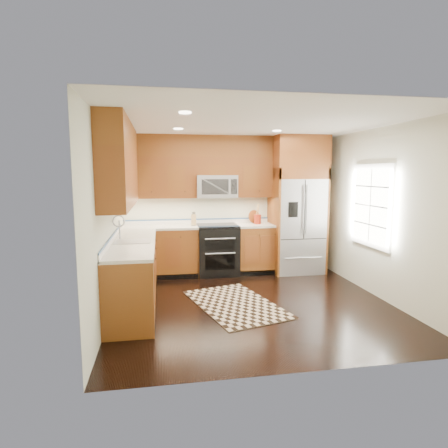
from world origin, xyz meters
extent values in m
plane|color=black|center=(0.00, 0.00, 0.00)|extent=(4.00, 4.00, 0.00)
cube|color=silver|center=(0.00, 2.00, 1.30)|extent=(4.00, 0.02, 2.60)
cube|color=silver|center=(-2.00, 0.00, 1.30)|extent=(0.02, 4.00, 2.60)
cube|color=silver|center=(2.00, 0.00, 1.30)|extent=(0.02, 4.00, 2.60)
cube|color=white|center=(1.98, 0.20, 1.40)|extent=(0.04, 1.10, 1.30)
cube|color=white|center=(1.97, 0.20, 1.40)|extent=(0.02, 0.95, 1.15)
cube|color=brown|center=(-1.31, 1.70, 0.45)|extent=(1.37, 0.60, 0.90)
cube|color=brown|center=(0.49, 1.70, 0.45)|extent=(0.72, 0.60, 0.90)
cube|color=brown|center=(-1.70, 0.20, 0.45)|extent=(0.60, 2.40, 0.90)
cube|color=beige|center=(-0.57, 1.70, 0.92)|extent=(2.85, 0.62, 0.04)
cube|color=beige|center=(-1.70, 0.20, 0.92)|extent=(0.62, 2.40, 0.04)
cube|color=brown|center=(-0.57, 1.83, 1.83)|extent=(2.85, 0.33, 0.75)
cube|color=brown|center=(-1.83, 0.20, 1.83)|extent=(0.33, 2.40, 0.75)
cube|color=brown|center=(-0.57, 1.83, 2.40)|extent=(2.85, 0.33, 0.40)
cube|color=brown|center=(-1.83, 0.20, 2.40)|extent=(0.33, 2.40, 0.40)
cube|color=black|center=(-0.25, 1.67, 0.46)|extent=(0.76, 0.64, 0.92)
cube|color=black|center=(-0.25, 1.67, 0.94)|extent=(0.76, 0.60, 0.02)
cube|color=black|center=(-0.25, 1.35, 0.62)|extent=(0.55, 0.01, 0.18)
cube|color=black|center=(-0.25, 1.35, 0.30)|extent=(0.55, 0.01, 0.28)
cylinder|color=#B2B2B7|center=(-0.25, 1.33, 0.74)|extent=(0.55, 0.02, 0.02)
cylinder|color=#B2B2B7|center=(-0.25, 1.33, 0.47)|extent=(0.55, 0.02, 0.02)
cube|color=#B2B2B7|center=(-0.25, 1.80, 1.66)|extent=(0.76, 0.40, 0.42)
cube|color=black|center=(-0.30, 1.60, 1.66)|extent=(0.50, 0.01, 0.28)
cube|color=#B2B2B7|center=(1.30, 1.63, 0.90)|extent=(0.90, 0.74, 1.80)
cube|color=black|center=(1.30, 1.26, 1.25)|extent=(0.01, 0.01, 1.08)
cube|color=black|center=(1.08, 1.25, 1.25)|extent=(0.18, 0.01, 0.28)
cube|color=brown|center=(0.83, 1.63, 1.00)|extent=(0.04, 0.74, 2.00)
cube|color=brown|center=(1.77, 1.63, 1.00)|extent=(0.04, 0.74, 2.00)
cube|color=brown|center=(1.30, 1.63, 2.20)|extent=(0.98, 0.74, 0.80)
cube|color=#B2B2B7|center=(-1.70, 0.20, 0.95)|extent=(0.50, 0.42, 0.02)
cylinder|color=#B2B2B7|center=(-1.90, 0.42, 1.08)|extent=(0.02, 0.02, 0.28)
torus|color=#B2B2B7|center=(-1.90, 0.34, 1.22)|extent=(0.18, 0.02, 0.18)
cube|color=black|center=(-0.25, -0.03, 0.01)|extent=(1.44, 1.92, 0.01)
cube|color=tan|center=(-0.69, 1.73, 1.04)|extent=(0.10, 0.14, 0.20)
cylinder|color=#A02813|center=(0.54, 1.72, 1.03)|extent=(0.17, 0.17, 0.18)
cylinder|color=brown|center=(0.50, 1.84, 0.95)|extent=(0.34, 0.34, 0.02)
camera|label=1|loc=(-1.31, -5.20, 1.91)|focal=30.00mm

